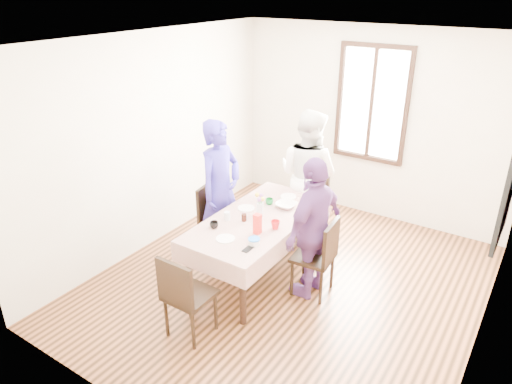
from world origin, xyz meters
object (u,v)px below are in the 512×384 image
at_px(chair_left, 220,221).
at_px(chair_near, 190,294).
at_px(dining_table, 258,247).
at_px(person_left, 220,190).
at_px(person_right, 313,228).
at_px(chair_right, 313,256).
at_px(person_far, 308,175).
at_px(chair_far, 307,203).

distance_m(chair_left, chair_near, 1.53).
xyz_separation_m(dining_table, chair_left, (-0.68, 0.16, 0.08)).
xyz_separation_m(person_left, person_right, (1.33, -0.11, -0.08)).
xyz_separation_m(chair_right, person_far, (-0.68, 1.13, 0.42)).
bearing_deg(person_right, chair_right, 96.52).
bearing_deg(person_far, person_right, 127.11).
height_order(chair_left, chair_far, same).
bearing_deg(person_left, chair_left, 93.66).
relative_size(dining_table, chair_far, 1.93).
bearing_deg(person_right, person_far, -143.12).
relative_size(dining_table, person_left, 1.00).
distance_m(dining_table, chair_left, 0.71).
height_order(chair_left, person_right, person_right).
height_order(chair_near, person_far, person_far).
bearing_deg(person_left, dining_table, -100.31).
distance_m(chair_right, person_left, 1.41).
bearing_deg(person_left, person_far, -29.31).
relative_size(dining_table, person_far, 1.00).
distance_m(dining_table, chair_right, 0.69).
bearing_deg(chair_left, chair_far, 137.85).
height_order(dining_table, chair_far, chair_far).
bearing_deg(chair_near, chair_left, 116.77).
height_order(chair_near, person_left, person_left).
relative_size(chair_far, person_right, 0.57).
xyz_separation_m(dining_table, chair_near, (0.00, -1.21, 0.08)).
bearing_deg(chair_right, chair_near, 146.75).
height_order(chair_right, chair_near, same).
distance_m(chair_right, chair_near, 1.44).
distance_m(chair_far, chair_near, 2.42).
height_order(chair_left, chair_near, same).
relative_size(chair_near, person_left, 0.52).
bearing_deg(chair_left, chair_right, 76.35).
distance_m(chair_left, chair_far, 1.25).
xyz_separation_m(dining_table, person_right, (0.66, 0.05, 0.43)).
bearing_deg(dining_table, person_right, 4.74).
xyz_separation_m(chair_far, person_right, (0.66, -1.15, 0.35)).
xyz_separation_m(chair_far, person_far, (0.00, -0.02, 0.42)).
bearing_deg(dining_table, chair_right, 4.61).
bearing_deg(chair_near, chair_right, 62.07).
bearing_deg(chair_near, person_right, 62.72).
xyz_separation_m(chair_left, person_right, (1.34, -0.11, 0.35)).
distance_m(dining_table, chair_far, 1.21).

